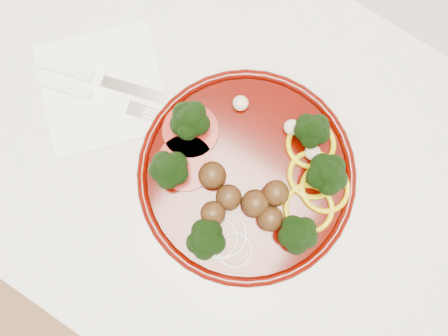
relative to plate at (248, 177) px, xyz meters
The scene contains 5 objects.
counter 0.49m from the plate, behind, with size 2.40×0.60×0.90m.
plate is the anchor object (origin of this frame).
napkin 0.24m from the plate, behind, with size 0.17×0.17×0.00m, color white.
knife 0.27m from the plate, behind, with size 0.20×0.07×0.01m.
fork 0.26m from the plate, behind, with size 0.17×0.07×0.01m.
Camera 1 is at (0.14, 1.62, 1.50)m, focal length 35.00 mm.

